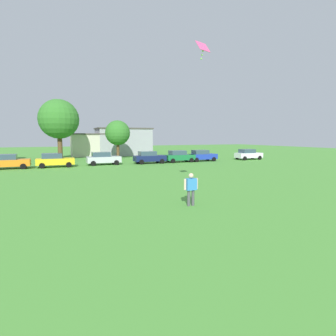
{
  "coord_description": "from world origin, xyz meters",
  "views": [
    {
      "loc": [
        -1.87,
        3.25,
        3.7
      ],
      "look_at": [
        1.77,
        11.98,
        2.6
      ],
      "focal_mm": 29.22,
      "sensor_mm": 36.0,
      "label": 1
    }
  ],
  "objects_px": {
    "kite": "(203,48)",
    "parked_car_green_5": "(179,156)",
    "parked_car_orange_1": "(8,162)",
    "tree_right": "(59,119)",
    "adult_bystander": "(191,186)",
    "parked_car_blue_6": "(202,155)",
    "tree_far_right": "(118,133)",
    "parked_car_silver_3": "(103,158)",
    "parked_car_navy_4": "(149,157)",
    "parked_car_yellow_2": "(55,160)",
    "parked_car_white_7": "(248,154)"
  },
  "relations": [
    {
      "from": "kite",
      "to": "parked_car_green_5",
      "type": "xyz_separation_m",
      "value": [
        8.34,
        21.09,
        -7.94
      ]
    },
    {
      "from": "parked_car_orange_1",
      "to": "parked_car_green_5",
      "type": "height_order",
      "value": "same"
    },
    {
      "from": "tree_right",
      "to": "adult_bystander",
      "type": "bearing_deg",
      "value": -79.92
    },
    {
      "from": "parked_car_blue_6",
      "to": "tree_far_right",
      "type": "relative_size",
      "value": 0.68
    },
    {
      "from": "adult_bystander",
      "to": "parked_car_silver_3",
      "type": "bearing_deg",
      "value": -90.29
    },
    {
      "from": "parked_car_orange_1",
      "to": "tree_far_right",
      "type": "height_order",
      "value": "tree_far_right"
    },
    {
      "from": "adult_bystander",
      "to": "tree_far_right",
      "type": "xyz_separation_m",
      "value": [
        3.08,
        31.98,
        3.21
      ]
    },
    {
      "from": "kite",
      "to": "parked_car_silver_3",
      "type": "distance_m",
      "value": 23.06
    },
    {
      "from": "parked_car_green_5",
      "to": "tree_right",
      "type": "distance_m",
      "value": 19.2
    },
    {
      "from": "parked_car_green_5",
      "to": "tree_far_right",
      "type": "distance_m",
      "value": 11.92
    },
    {
      "from": "tree_right",
      "to": "parked_car_green_5",
      "type": "bearing_deg",
      "value": -31.49
    },
    {
      "from": "parked_car_navy_4",
      "to": "parked_car_blue_6",
      "type": "distance_m",
      "value": 8.36
    },
    {
      "from": "parked_car_orange_1",
      "to": "parked_car_blue_6",
      "type": "height_order",
      "value": "same"
    },
    {
      "from": "tree_right",
      "to": "tree_far_right",
      "type": "relative_size",
      "value": 1.48
    },
    {
      "from": "parked_car_navy_4",
      "to": "parked_car_blue_6",
      "type": "height_order",
      "value": "same"
    },
    {
      "from": "parked_car_orange_1",
      "to": "parked_car_silver_3",
      "type": "bearing_deg",
      "value": 2.53
    },
    {
      "from": "adult_bystander",
      "to": "tree_far_right",
      "type": "height_order",
      "value": "tree_far_right"
    },
    {
      "from": "parked_car_navy_4",
      "to": "tree_far_right",
      "type": "relative_size",
      "value": 0.68
    },
    {
      "from": "tree_right",
      "to": "parked_car_yellow_2",
      "type": "bearing_deg",
      "value": -95.12
    },
    {
      "from": "kite",
      "to": "parked_car_silver_3",
      "type": "relative_size",
      "value": 0.24
    },
    {
      "from": "parked_car_blue_6",
      "to": "tree_right",
      "type": "relative_size",
      "value": 0.46
    },
    {
      "from": "parked_car_orange_1",
      "to": "parked_car_yellow_2",
      "type": "xyz_separation_m",
      "value": [
        4.86,
        -0.07,
        0.0
      ]
    },
    {
      "from": "adult_bystander",
      "to": "parked_car_navy_4",
      "type": "relative_size",
      "value": 0.41
    },
    {
      "from": "parked_car_green_5",
      "to": "adult_bystander",
      "type": "bearing_deg",
      "value": -113.51
    },
    {
      "from": "parked_car_navy_4",
      "to": "parked_car_white_7",
      "type": "relative_size",
      "value": 1.0
    },
    {
      "from": "parked_car_navy_4",
      "to": "tree_right",
      "type": "bearing_deg",
      "value": 138.93
    },
    {
      "from": "parked_car_green_5",
      "to": "kite",
      "type": "bearing_deg",
      "value": -111.59
    },
    {
      "from": "parked_car_orange_1",
      "to": "parked_car_green_5",
      "type": "bearing_deg",
      "value": 0.12
    },
    {
      "from": "parked_car_white_7",
      "to": "tree_right",
      "type": "bearing_deg",
      "value": 160.3
    },
    {
      "from": "parked_car_green_5",
      "to": "parked_car_white_7",
      "type": "height_order",
      "value": "same"
    },
    {
      "from": "parked_car_green_5",
      "to": "tree_far_right",
      "type": "relative_size",
      "value": 0.68
    },
    {
      "from": "parked_car_green_5",
      "to": "parked_car_orange_1",
      "type": "bearing_deg",
      "value": -179.88
    },
    {
      "from": "parked_car_white_7",
      "to": "tree_far_right",
      "type": "relative_size",
      "value": 0.68
    },
    {
      "from": "parked_car_yellow_2",
      "to": "parked_car_silver_3",
      "type": "height_order",
      "value": "same"
    },
    {
      "from": "adult_bystander",
      "to": "parked_car_white_7",
      "type": "relative_size",
      "value": 0.41
    },
    {
      "from": "parked_car_orange_1",
      "to": "adult_bystander",
      "type": "bearing_deg",
      "value": -63.24
    },
    {
      "from": "parked_car_yellow_2",
      "to": "parked_car_silver_3",
      "type": "xyz_separation_m",
      "value": [
        5.85,
        0.54,
        0.0
      ]
    },
    {
      "from": "parked_car_navy_4",
      "to": "tree_far_right",
      "type": "xyz_separation_m",
      "value": [
        -2.29,
        9.21,
        3.4
      ]
    },
    {
      "from": "parked_car_yellow_2",
      "to": "parked_car_green_5",
      "type": "distance_m",
      "value": 16.58
    },
    {
      "from": "parked_car_blue_6",
      "to": "tree_right",
      "type": "distance_m",
      "value": 22.36
    },
    {
      "from": "kite",
      "to": "parked_car_silver_3",
      "type": "height_order",
      "value": "kite"
    },
    {
      "from": "adult_bystander",
      "to": "parked_car_orange_1",
      "type": "xyz_separation_m",
      "value": [
        -11.5,
        22.81,
        -0.19
      ]
    },
    {
      "from": "kite",
      "to": "parked_car_navy_4",
      "type": "relative_size",
      "value": 0.24
    },
    {
      "from": "parked_car_blue_6",
      "to": "parked_car_navy_4",
      "type": "bearing_deg",
      "value": -178.69
    },
    {
      "from": "parked_car_silver_3",
      "to": "parked_car_navy_4",
      "type": "xyz_separation_m",
      "value": [
        6.16,
        -0.51,
        0.0
      ]
    },
    {
      "from": "parked_car_orange_1",
      "to": "parked_car_yellow_2",
      "type": "height_order",
      "value": "same"
    },
    {
      "from": "kite",
      "to": "parked_car_yellow_2",
      "type": "distance_m",
      "value": 23.89
    },
    {
      "from": "kite",
      "to": "parked_car_white_7",
      "type": "bearing_deg",
      "value": 45.55
    },
    {
      "from": "kite",
      "to": "parked_car_blue_6",
      "type": "xyz_separation_m",
      "value": [
        12.13,
        21.2,
        -7.94
      ]
    },
    {
      "from": "adult_bystander",
      "to": "parked_car_green_5",
      "type": "xyz_separation_m",
      "value": [
        9.94,
        22.85,
        -0.19
      ]
    }
  ]
}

